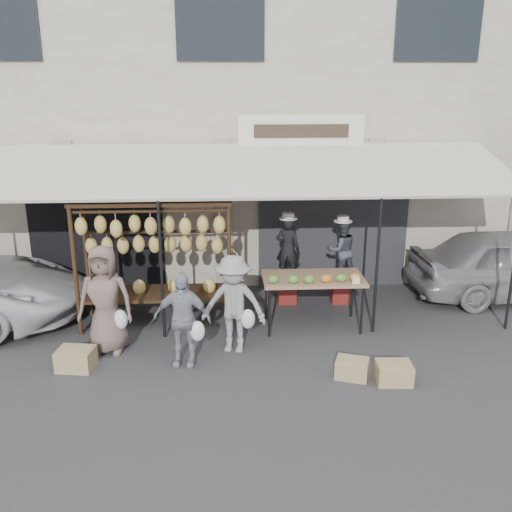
% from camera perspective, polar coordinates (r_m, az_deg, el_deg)
% --- Properties ---
extents(ground_plane, '(90.00, 90.00, 0.00)m').
position_cam_1_polar(ground_plane, '(8.60, -3.08, -11.18)').
color(ground_plane, '#2D2D30').
extents(shophouse, '(24.00, 6.15, 7.30)m').
position_cam_1_polar(shophouse, '(14.05, -3.45, 15.48)').
color(shophouse, beige).
rests_on(shophouse, ground_plane).
extents(awning, '(10.00, 2.35, 2.92)m').
position_cam_1_polar(awning, '(9.95, -3.33, 8.49)').
color(awning, beige).
rests_on(awning, ground_plane).
extents(banana_rack, '(2.60, 0.90, 2.24)m').
position_cam_1_polar(banana_rack, '(9.64, -10.18, 1.84)').
color(banana_rack, black).
rests_on(banana_rack, ground_plane).
extents(produce_table, '(1.70, 0.90, 1.04)m').
position_cam_1_polar(produce_table, '(9.61, 5.80, -2.38)').
color(produce_table, '#9E825E').
rests_on(produce_table, ground_plane).
extents(vendor_left, '(0.49, 0.38, 1.20)m').
position_cam_1_polar(vendor_left, '(10.62, 3.19, 0.77)').
color(vendor_left, black).
rests_on(vendor_left, stool_left).
extents(vendor_right, '(0.64, 0.54, 1.17)m').
position_cam_1_polar(vendor_right, '(10.75, 8.57, 0.60)').
color(vendor_right, '#404551').
rests_on(vendor_right, stool_right).
extents(customer_left, '(0.88, 0.61, 1.72)m').
position_cam_1_polar(customer_left, '(9.05, -14.84, -4.25)').
color(customer_left, '#6B574F').
rests_on(customer_left, ground_plane).
extents(customer_mid, '(0.89, 0.47, 1.45)m').
position_cam_1_polar(customer_mid, '(8.48, -7.39, -6.27)').
color(customer_mid, '#9293A2').
rests_on(customer_mid, ground_plane).
extents(customer_right, '(1.12, 0.80, 1.56)m').
position_cam_1_polar(customer_right, '(8.80, -2.25, -4.84)').
color(customer_right, gray).
rests_on(customer_right, ground_plane).
extents(stool_left, '(0.34, 0.34, 0.47)m').
position_cam_1_polar(stool_left, '(10.89, 3.11, -3.46)').
color(stool_left, maroon).
rests_on(stool_left, ground_plane).
extents(stool_right, '(0.39, 0.39, 0.45)m').
position_cam_1_polar(stool_right, '(11.01, 8.38, -3.44)').
color(stool_right, maroon).
rests_on(stool_right, ground_plane).
extents(crate_near_a, '(0.54, 0.48, 0.27)m').
position_cam_1_polar(crate_near_a, '(8.42, 9.57, -11.03)').
color(crate_near_a, tan).
rests_on(crate_near_a, ground_plane).
extents(crate_near_b, '(0.51, 0.40, 0.29)m').
position_cam_1_polar(crate_near_b, '(8.39, 13.62, -11.30)').
color(crate_near_b, tan).
rests_on(crate_near_b, ground_plane).
extents(crate_far, '(0.57, 0.47, 0.31)m').
position_cam_1_polar(crate_far, '(8.92, -17.56, -9.79)').
color(crate_far, tan).
rests_on(crate_far, ground_plane).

